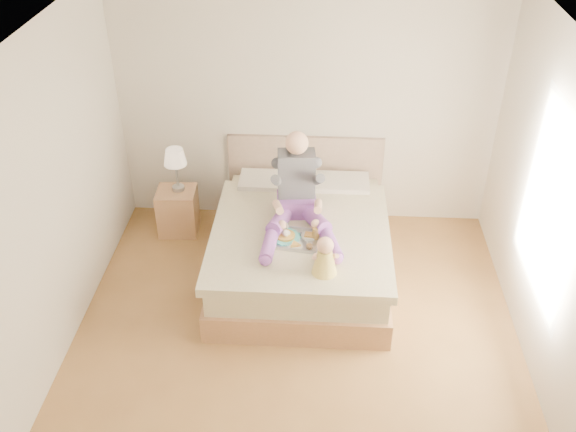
# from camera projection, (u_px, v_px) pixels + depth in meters

# --- Properties ---
(room) EXTENTS (4.02, 4.22, 2.71)m
(room) POSITION_uv_depth(u_px,v_px,m) (307.00, 201.00, 4.88)
(room) COLOR brown
(room) RESTS_ON ground
(bed) EXTENTS (1.70, 2.18, 1.00)m
(bed) POSITION_uv_depth(u_px,v_px,m) (301.00, 243.00, 6.44)
(bed) COLOR #906643
(bed) RESTS_ON ground
(nightstand) EXTENTS (0.44, 0.39, 0.51)m
(nightstand) POSITION_uv_depth(u_px,v_px,m) (178.00, 211.00, 7.03)
(nightstand) COLOR #906643
(nightstand) RESTS_ON ground
(lamp) EXTENTS (0.24, 0.24, 0.49)m
(lamp) POSITION_uv_depth(u_px,v_px,m) (175.00, 159.00, 6.71)
(lamp) COLOR #B0B2B7
(lamp) RESTS_ON nightstand
(adult) EXTENTS (0.75, 1.10, 0.89)m
(adult) POSITION_uv_depth(u_px,v_px,m) (297.00, 197.00, 6.12)
(adult) COLOR #763D99
(adult) RESTS_ON bed
(tray) EXTENTS (0.50, 0.42, 0.13)m
(tray) POSITION_uv_depth(u_px,v_px,m) (295.00, 237.00, 5.97)
(tray) COLOR #B0B2B7
(tray) RESTS_ON bed
(baby) EXTENTS (0.24, 0.33, 0.37)m
(baby) POSITION_uv_depth(u_px,v_px,m) (325.00, 258.00, 5.51)
(baby) COLOR gold
(baby) RESTS_ON bed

